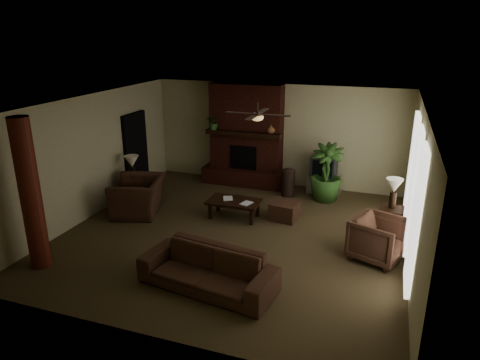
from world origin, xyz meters
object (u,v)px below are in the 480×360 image
at_px(armchair_left, 138,190).
at_px(coffee_table, 234,203).
at_px(tv_stand, 324,184).
at_px(lamp_left, 132,163).
at_px(floor_vase, 288,180).
at_px(ottoman, 285,211).
at_px(side_table_left, 134,191).
at_px(sofa, 208,263).
at_px(lamp_right, 394,188).
at_px(side_table_right, 390,220).
at_px(log_column, 30,195).
at_px(armchair_right, 378,237).
at_px(floor_plant, 325,185).

xyz_separation_m(armchair_left, coffee_table, (2.25, 0.46, -0.19)).
relative_size(tv_stand, lamp_left, 1.31).
height_order(armchair_left, coffee_table, armchair_left).
xyz_separation_m(coffee_table, floor_vase, (0.87, 1.80, 0.06)).
bearing_deg(tv_stand, ottoman, -102.10).
relative_size(ottoman, side_table_left, 1.09).
bearing_deg(ottoman, sofa, -99.90).
bearing_deg(lamp_right, tv_stand, 132.17).
bearing_deg(side_table_right, lamp_right, 90.93).
bearing_deg(log_column, sofa, 5.99).
height_order(sofa, lamp_right, lamp_right).
xyz_separation_m(log_column, sofa, (3.23, 0.34, -0.94)).
height_order(tv_stand, side_table_left, side_table_left).
bearing_deg(side_table_right, coffee_table, -173.45).
height_order(armchair_right, lamp_right, lamp_right).
bearing_deg(side_table_right, log_column, -149.32).
distance_m(floor_plant, side_table_right, 2.17).
distance_m(ottoman, lamp_right, 2.45).
bearing_deg(ottoman, armchair_right, -31.05).
bearing_deg(floor_plant, log_column, -131.55).
height_order(armchair_right, side_table_left, armchair_right).
relative_size(sofa, side_table_left, 4.23).
relative_size(log_column, armchair_right, 3.03).
xyz_separation_m(armchair_left, side_table_right, (5.69, 0.85, -0.29)).
relative_size(side_table_right, lamp_right, 0.85).
relative_size(log_column, side_table_left, 5.09).
relative_size(armchair_right, side_table_left, 1.68).
height_order(tv_stand, side_table_right, side_table_right).
xyz_separation_m(coffee_table, floor_plant, (1.82, 1.83, 0.04)).
xyz_separation_m(coffee_table, lamp_left, (-2.77, 0.17, 0.63)).
xyz_separation_m(ottoman, lamp_left, (-3.90, -0.16, 0.80)).
height_order(sofa, floor_vase, sofa).
bearing_deg(armchair_left, coffee_table, 84.10).
distance_m(armchair_right, coffee_table, 3.37).
relative_size(ottoman, lamp_left, 0.92).
height_order(armchair_right, tv_stand, armchair_right).
height_order(floor_vase, side_table_right, floor_vase).
bearing_deg(armchair_left, armchair_right, 67.63).
distance_m(ottoman, lamp_left, 3.98).
height_order(lamp_left, lamp_right, same).
relative_size(floor_vase, side_table_left, 1.40).
height_order(lamp_left, side_table_right, lamp_left).
xyz_separation_m(armchair_left, side_table_left, (-0.52, 0.63, -0.29)).
xyz_separation_m(floor_vase, floor_plant, (0.96, 0.03, -0.02)).
bearing_deg(coffee_table, lamp_right, 7.26).
bearing_deg(armchair_right, coffee_table, 94.44).
relative_size(armchair_left, floor_vase, 1.68).
bearing_deg(floor_plant, sofa, -104.88).
xyz_separation_m(ottoman, side_table_left, (-3.90, -0.16, 0.08)).
relative_size(ottoman, floor_plant, 0.41).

